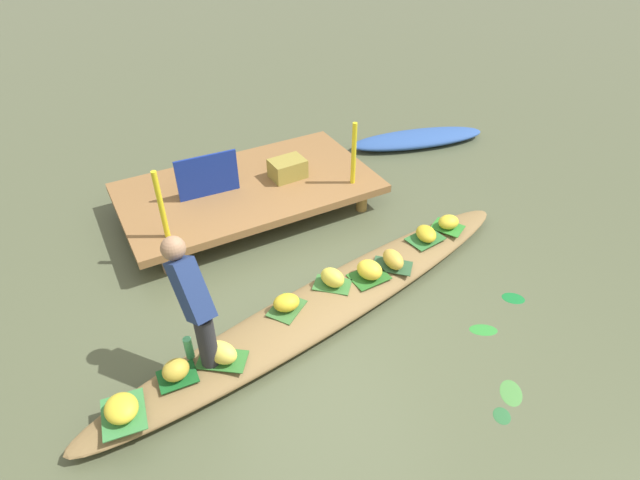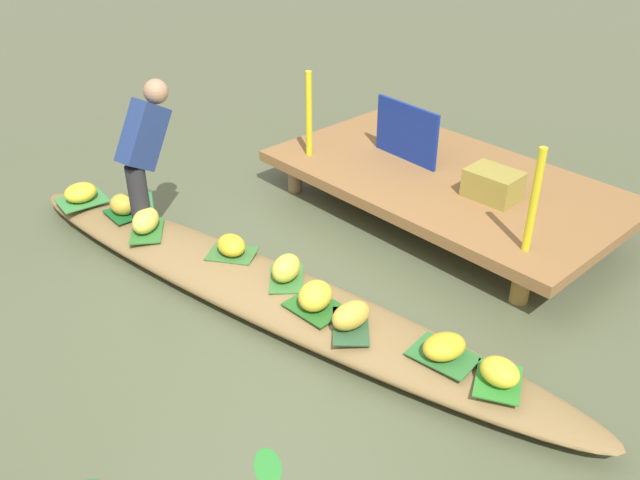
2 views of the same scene
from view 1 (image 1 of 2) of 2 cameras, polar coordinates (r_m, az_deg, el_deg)
The scene contains 32 objects.
canal_water at distance 5.33m, azimuth 0.79°, elevation -7.87°, with size 40.00×40.00×0.00m, color #51583D.
dock_platform at distance 6.68m, azimuth -7.98°, elevation 5.72°, with size 3.20×1.80×0.37m.
vendor_boat at distance 5.26m, azimuth 0.80°, elevation -7.06°, with size 5.25×0.69×0.21m, color olive.
moored_boat at distance 8.51m, azimuth 10.81°, elevation 11.02°, with size 2.21×0.58×0.19m, color #3056A4.
leaf_mat_0 at distance 5.06m, azimuth -3.73°, elevation -7.59°, with size 0.36×0.27×0.01m, color #3A6E32.
banana_bunch_0 at distance 5.01m, azimuth -3.76°, elevation -6.96°, with size 0.26×0.21×0.16m, color gold.
leaf_mat_1 at distance 6.27m, azimuth 14.01°, elevation 1.39°, with size 0.35×0.27×0.01m, color #2F822C.
banana_bunch_1 at distance 6.22m, azimuth 14.12°, elevation 1.96°, with size 0.25×0.21×0.16m, color yellow.
leaf_mat_2 at distance 6.02m, azimuth 11.64°, elevation 0.14°, with size 0.41×0.28×0.01m, color #2E6E32.
banana_bunch_2 at distance 5.98m, azimuth 11.72°, elevation 0.70°, with size 0.29×0.22×0.15m, color gold.
leaf_mat_3 at distance 5.30m, azimuth 1.38°, elevation -4.98°, with size 0.38×0.25×0.01m, color #387433.
banana_bunch_3 at distance 5.24m, azimuth 1.39°, elevation -4.20°, with size 0.27×0.19×0.20m, color yellow.
leaf_mat_4 at distance 4.57m, azimuth -21.01°, elevation -17.64°, with size 0.41×0.34×0.01m, color #3B8542.
banana_bunch_4 at distance 4.51m, azimuth -21.24°, elevation -17.06°, with size 0.29×0.26×0.16m, color yellow.
leaf_mat_5 at distance 5.58m, azimuth 8.06°, elevation -2.85°, with size 0.41×0.24×0.01m, color #2C5432.
banana_bunch_5 at distance 5.52m, azimuth 8.14°, elevation -2.14°, with size 0.30×0.18×0.18m, color gold.
leaf_mat_6 at distance 4.67m, azimuth -15.57°, elevation -14.43°, with size 0.32×0.26×0.01m, color #175D24.
banana_bunch_6 at distance 4.60m, azimuth -15.76°, elevation -13.75°, with size 0.23×0.20×0.18m, color gold.
leaf_mat_7 at distance 5.41m, azimuth 5.47°, elevation -4.08°, with size 0.39×0.30×0.01m, color #286623.
banana_bunch_7 at distance 5.35m, azimuth 5.53°, elevation -3.32°, with size 0.28×0.23×0.19m, color yellow.
leaf_mat_8 at distance 4.70m, azimuth -10.81°, elevation -12.94°, with size 0.42×0.25×0.01m, color #306F2C.
banana_bunch_8 at distance 4.63m, azimuth -10.94°, elevation -12.18°, with size 0.30×0.19×0.19m, color #E9D350.
vendor_person at distance 4.30m, azimuth -14.00°, elevation -6.35°, with size 0.27×0.55×1.18m.
water_bottle at distance 4.71m, azimuth -14.40°, elevation -11.55°, with size 0.07×0.07×0.23m, color #50BA72.
market_banner at distance 6.39m, azimuth -12.40°, elevation 7.01°, with size 0.75×0.03×0.54m, color navy.
railing_post_west at distance 5.69m, azimuth -17.28°, elevation 3.69°, with size 0.06×0.06×0.82m, color yellow.
railing_post_east at distance 6.44m, azimuth 3.77°, elevation 9.55°, with size 0.06×0.06×0.82m, color yellow.
produce_crate at distance 6.70m, azimuth -3.63°, elevation 7.94°, with size 0.44×0.32×0.25m, color olive.
drifting_plant_0 at distance 5.39m, azimuth 17.73°, elevation -9.50°, with size 0.28×0.15×0.01m, color #2D8832.
drifting_plant_1 at distance 4.96m, azimuth 20.49°, elevation -15.63°, with size 0.28×0.19×0.01m, color #46863C.
drifting_plant_2 at distance 4.79m, azimuth 19.59°, elevation -17.94°, with size 0.17×0.15×0.01m, color #296635.
drifting_plant_3 at distance 5.83m, azimuth 20.72°, elevation -6.07°, with size 0.24×0.17×0.01m, color #14702E.
Camera 1 is at (-1.87, -3.25, 3.79)m, focal length 28.75 mm.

